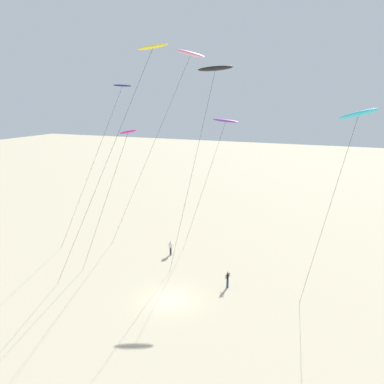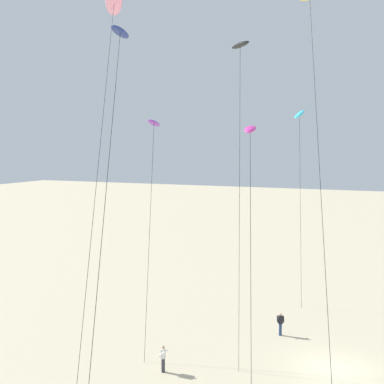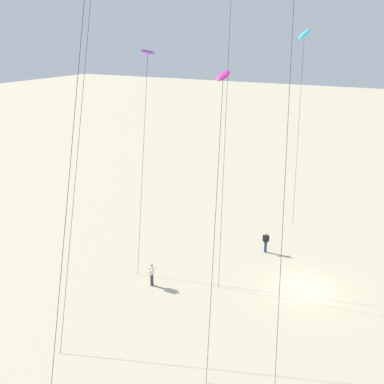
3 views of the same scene
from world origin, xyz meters
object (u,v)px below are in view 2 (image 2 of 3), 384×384
Objects in this scene: kite_cyan at (299,115)px; kite_navy at (119,39)px; kite_yellow at (310,3)px; kite_flyer_nearest at (280,323)px; kite_magenta at (250,134)px; kite_black at (240,47)px; kite_pink at (114,3)px; kite_flyer_middle at (163,358)px; kite_purple at (154,125)px.

kite_navy is at bearing 171.14° from kite_cyan.
kite_yellow reaches higher than kite_flyer_nearest.
kite_yellow reaches higher than kite_magenta.
kite_yellow is 8.60m from kite_magenta.
kite_cyan is at bearing -7.17° from kite_black.
kite_black is (11.76, -2.21, 1.60)m from kite_navy.
kite_pink reaches higher than kite_yellow.
kite_magenta is at bearing -105.63° from kite_flyer_middle.
kite_purple reaches higher than kite_flyer_nearest.
kite_cyan is at bearing -29.38° from kite_purple.
kite_navy is 12.03m from kite_purple.
kite_cyan is 0.89× the size of kite_navy.
kite_yellow reaches higher than kite_flyer_middle.
kite_flyer_middle is at bearing 74.37° from kite_magenta.
kite_pink is 8.51m from kite_purple.
kite_flyer_middle is (-5.32, -3.28, -14.40)m from kite_purple.
kite_pink reaches higher than kite_magenta.
kite_navy is 12.07m from kite_black.
kite_black reaches higher than kite_purple.
kite_yellow is at bearing -126.22° from kite_black.
kite_black is (-12.68, 1.60, 3.88)m from kite_cyan.
kite_navy is at bearing -160.53° from kite_purple.
kite_cyan is 17.69m from kite_yellow.
kite_flyer_middle is at bearing -103.86° from kite_pink.
kite_navy is at bearing 136.70° from kite_yellow.
kite_magenta reaches higher than kite_flyer_nearest.
kite_flyer_middle is at bearing 5.76° from kite_navy.
kite_flyer_middle is (-0.92, -3.73, -21.67)m from kite_pink.
kite_black reaches higher than kite_navy.
kite_pink is (-17.98, 8.10, 6.03)m from kite_cyan.
kite_magenta is 8.97× the size of kite_flyer_middle.
kite_navy is at bearing -146.41° from kite_pink.
kite_flyer_nearest is (14.19, -4.70, -17.92)m from kite_navy.
kite_purple reaches higher than kite_flyer_middle.
kite_navy is 7.90m from kite_magenta.
kite_purple is at bearing -5.84° from kite_pink.
kite_black is at bearing -81.48° from kite_purple.
kite_flyer_nearest is 1.00× the size of kite_flyer_middle.
kite_purple is 15.70m from kite_flyer_middle.
kite_cyan is 20.70m from kite_magenta.
kite_navy is at bearing 161.68° from kite_flyer_nearest.
kite_purple is at bearing 75.44° from kite_yellow.
kite_cyan is at bearing 4.10° from kite_magenta.
kite_cyan is at bearing -13.01° from kite_flyer_middle.
kite_navy reaches higher than kite_magenta.
kite_flyer_middle is (-18.90, 4.37, -15.64)m from kite_cyan.
kite_black is at bearing 134.44° from kite_flyer_nearest.
kite_pink is 13.99× the size of kite_flyer_nearest.
kite_flyer_nearest is at bearing -45.56° from kite_black.
kite_black reaches higher than kite_magenta.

